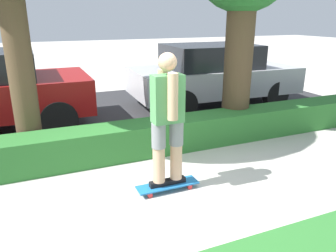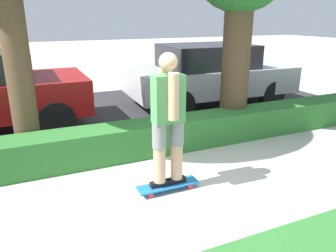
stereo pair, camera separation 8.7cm
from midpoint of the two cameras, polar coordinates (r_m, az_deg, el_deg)
The scene contains 6 objects.
ground_plane at distance 4.43m, azimuth 4.86°, elevation -12.00°, with size 60.00×60.00×0.00m, color #BCB7AD.
street_asphalt at distance 8.09m, azimuth -9.01°, elevation 2.23°, with size 12.31×5.00×0.01m.
hedge_row at distance 5.64m, azimuth -2.59°, elevation -1.96°, with size 12.31×0.60×0.55m.
skateboard at distance 4.51m, azimuth 0.49°, elevation -10.28°, with size 0.85×0.24×0.09m.
skater_person at distance 4.13m, azimuth 0.53°, elevation 1.39°, with size 0.51×0.45×1.76m.
parked_car_middle at distance 8.74m, azimuth 8.06°, elevation 8.97°, with size 4.33×2.08×1.57m.
Camera 1 is at (-1.78, -3.38, 2.25)m, focal length 35.00 mm.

